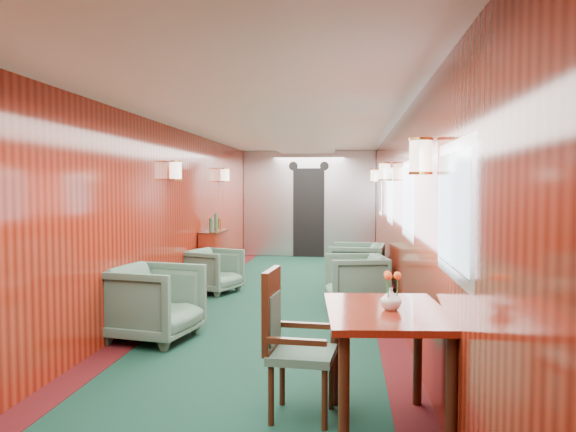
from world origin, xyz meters
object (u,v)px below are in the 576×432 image
at_px(side_chair, 288,337).
at_px(armchair_right_near, 356,281).
at_px(armchair_left_near, 154,302).
at_px(armchair_left_far, 213,271).
at_px(armchair_right_far, 356,267).
at_px(dining_table, 386,329).
at_px(credenza, 214,255).

xyz_separation_m(side_chair, armchair_right_near, (0.51, 3.57, -0.20)).
relative_size(armchair_left_near, armchair_left_far, 1.19).
relative_size(side_chair, armchair_left_far, 1.42).
bearing_deg(armchair_left_far, armchair_right_far, -59.47).
height_order(dining_table, credenza, credenza).
bearing_deg(dining_table, armchair_left_near, 134.10).
bearing_deg(armchair_left_far, armchair_left_near, -158.09).
height_order(armchair_left_near, armchair_right_far, armchair_left_near).
distance_m(dining_table, credenza, 6.07).
xyz_separation_m(dining_table, armchair_left_near, (-2.24, 1.97, -0.29)).
bearing_deg(armchair_right_near, credenza, -137.14).
distance_m(credenza, armchair_left_far, 0.99).
distance_m(side_chair, armchair_right_far, 4.74).
height_order(side_chair, armchair_right_far, side_chair).
bearing_deg(side_chair, dining_table, -11.59).
xyz_separation_m(armchair_left_near, armchair_right_far, (2.12, 2.94, -0.02)).
bearing_deg(armchair_right_near, dining_table, -7.94).
distance_m(armchair_left_near, armchair_right_far, 3.62).
xyz_separation_m(credenza, armchair_left_near, (0.23, -3.57, -0.05)).
bearing_deg(side_chair, armchair_right_near, 87.12).
relative_size(credenza, armchair_left_near, 1.33).
distance_m(credenza, armchair_right_near, 2.93).
height_order(armchair_left_near, armchair_right_near, armchair_left_near).
relative_size(dining_table, armchair_left_near, 1.32).
bearing_deg(armchair_left_far, side_chair, -138.17).
bearing_deg(armchair_right_near, armchair_right_far, 168.95).
bearing_deg(armchair_right_far, dining_table, 8.11).
relative_size(dining_table, credenza, 0.99).
height_order(side_chair, credenza, credenza).
distance_m(dining_table, armchair_left_far, 5.11).
bearing_deg(dining_table, armchair_left_far, 111.57).
bearing_deg(armchair_right_near, side_chair, -18.17).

